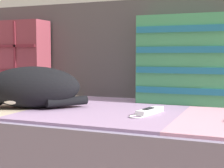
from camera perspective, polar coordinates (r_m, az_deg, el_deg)
couch at (r=1.48m, az=-3.01°, el=-10.62°), size 2.01×0.83×0.36m
sofa_backrest at (r=1.74m, az=1.75°, el=5.69°), size 1.97×0.14×0.47m
throw_pillow_quilted at (r=1.89m, az=-16.14°, el=4.13°), size 0.39×0.14×0.39m
throw_pillow_striped at (r=1.51m, az=11.57°, el=3.97°), size 0.38×0.14×0.38m
sleeping_cat at (r=1.40m, az=-13.86°, el=-0.68°), size 0.42×0.33×0.17m
game_remote_near at (r=1.24m, az=6.14°, el=-4.55°), size 0.09×0.20×0.02m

